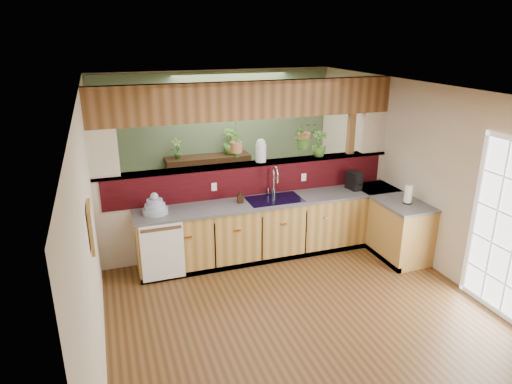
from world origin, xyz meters
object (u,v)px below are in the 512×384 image
object	(u,v)px
coffee_maker	(354,181)
glass_jar	(261,150)
soap_dispenser	(240,197)
dish_stack	(155,207)
paper_towel	(408,195)
faucet	(274,180)
shelving_console	(209,183)

from	to	relation	value
coffee_maker	glass_jar	size ratio (longest dim) A/B	0.81
soap_dispenser	coffee_maker	xyz separation A→B (m)	(1.88, -0.01, 0.04)
dish_stack	paper_towel	distance (m)	3.62
faucet	glass_jar	distance (m)	0.49
soap_dispenser	shelving_console	distance (m)	2.30
soap_dispenser	shelving_console	size ratio (longest dim) A/B	0.12
faucet	glass_jar	xyz separation A→B (m)	(-0.14, 0.22, 0.42)
paper_towel	dish_stack	bearing A→B (deg)	167.34
dish_stack	shelving_console	world-z (taller)	dish_stack
faucet	shelving_console	size ratio (longest dim) A/B	0.29
soap_dispenser	dish_stack	bearing A→B (deg)	-178.81
dish_stack	coffee_maker	size ratio (longest dim) A/B	1.21
shelving_console	soap_dispenser	bearing A→B (deg)	-91.09
dish_stack	paper_towel	world-z (taller)	dish_stack
faucet	coffee_maker	distance (m)	1.32
paper_towel	coffee_maker	bearing A→B (deg)	117.06
dish_stack	coffee_maker	xyz separation A→B (m)	(3.11, 0.02, 0.04)
coffee_maker	paper_towel	xyz separation A→B (m)	(0.41, -0.81, -0.00)
soap_dispenser	paper_towel	world-z (taller)	paper_towel
dish_stack	glass_jar	bearing A→B (deg)	12.52
dish_stack	paper_towel	size ratio (longest dim) A/B	1.21
paper_towel	glass_jar	world-z (taller)	glass_jar
dish_stack	coffee_maker	distance (m)	3.11
glass_jar	shelving_console	size ratio (longest dim) A/B	0.22
soap_dispenser	shelving_console	xyz separation A→B (m)	(0.05, 2.25, -0.49)
paper_towel	shelving_console	distance (m)	3.84
soap_dispenser	paper_towel	xyz separation A→B (m)	(2.30, -0.82, 0.04)
dish_stack	shelving_console	distance (m)	2.65
soap_dispenser	coffee_maker	size ratio (longest dim) A/B	0.64
faucet	soap_dispenser	world-z (taller)	faucet
dish_stack	coffee_maker	world-z (taller)	dish_stack
faucet	paper_towel	world-z (taller)	faucet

